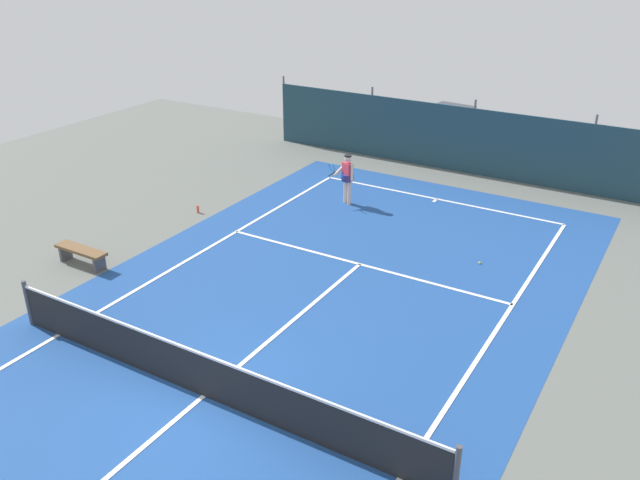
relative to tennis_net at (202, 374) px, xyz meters
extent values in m
plane|color=slate|center=(0.00, 0.00, -0.51)|extent=(36.00, 36.00, 0.00)
cube|color=#1E478C|center=(0.00, 0.00, -0.51)|extent=(11.02, 26.60, 0.01)
cube|color=white|center=(0.00, 11.90, -0.50)|extent=(8.22, 0.10, 0.01)
cube|color=white|center=(-4.11, 0.00, -0.50)|extent=(0.10, 23.80, 0.01)
cube|color=white|center=(4.11, 0.00, -0.50)|extent=(0.10, 23.80, 0.01)
cube|color=white|center=(0.00, 6.40, -0.50)|extent=(8.22, 0.10, 0.01)
cube|color=white|center=(0.00, 0.00, -0.50)|extent=(0.10, 12.80, 0.01)
cube|color=white|center=(0.00, 11.75, -0.50)|extent=(0.10, 0.30, 0.01)
cube|color=black|center=(0.00, 0.00, -0.04)|extent=(9.92, 0.03, 0.95)
cube|color=white|center=(0.00, 0.00, 0.46)|extent=(9.92, 0.04, 0.05)
cylinder|color=#47474C|center=(-5.01, 0.00, 0.04)|extent=(0.10, 0.10, 1.10)
cylinder|color=#47474C|center=(5.01, 0.00, 0.04)|extent=(0.10, 0.10, 1.10)
cube|color=#1E3D4C|center=(0.00, 14.96, 0.69)|extent=(16.22, 0.06, 2.40)
cylinder|color=#595B60|center=(-8.11, 15.02, 0.84)|extent=(0.08, 0.08, 2.70)
cylinder|color=#595B60|center=(-4.05, 15.02, 0.84)|extent=(0.08, 0.08, 2.70)
cylinder|color=#595B60|center=(0.00, 15.02, 0.84)|extent=(0.08, 0.08, 2.70)
cylinder|color=#595B60|center=(4.05, 15.02, 0.84)|extent=(0.08, 0.08, 2.70)
cube|color=#234C1E|center=(0.00, 15.56, 0.04)|extent=(14.60, 0.70, 1.10)
cylinder|color=beige|center=(-2.30, 10.02, -0.10)|extent=(0.12, 0.12, 0.82)
cylinder|color=beige|center=(-2.48, 10.10, -0.10)|extent=(0.12, 0.12, 0.82)
cylinder|color=navy|center=(-2.39, 10.06, 0.39)|extent=(0.40, 0.40, 0.22)
cube|color=#D1384C|center=(-2.39, 10.06, 0.59)|extent=(0.41, 0.33, 0.56)
sphere|color=beige|center=(-2.39, 10.06, 1.02)|extent=(0.22, 0.22, 0.22)
cylinder|color=black|center=(-2.39, 10.06, 1.11)|extent=(0.23, 0.23, 0.04)
cylinder|color=beige|center=(-2.18, 9.97, 0.62)|extent=(0.09, 0.09, 0.58)
cylinder|color=beige|center=(-2.65, 10.05, 0.62)|extent=(0.30, 0.52, 0.41)
cylinder|color=black|center=(-2.82, 9.80, 0.51)|extent=(0.14, 0.26, 0.13)
torus|color=teal|center=(-2.82, 9.80, 0.73)|extent=(0.33, 0.24, 0.29)
sphere|color=#CCDB33|center=(2.74, 8.08, -0.48)|extent=(0.07, 0.07, 0.07)
cube|color=maroon|center=(-1.80, 17.35, 0.21)|extent=(2.24, 4.37, 0.80)
cube|color=#2D333D|center=(-1.80, 17.35, 0.89)|extent=(1.72, 2.04, 0.56)
cylinder|color=black|center=(-2.56, 18.74, -0.19)|extent=(0.29, 0.66, 0.64)
cylinder|color=black|center=(-0.77, 18.55, -0.19)|extent=(0.29, 0.66, 0.64)
cylinder|color=black|center=(-2.84, 16.15, -0.19)|extent=(0.29, 0.66, 0.64)
cylinder|color=black|center=(-1.05, 15.96, -0.19)|extent=(0.29, 0.66, 0.64)
cube|color=brown|center=(-6.31, 2.60, -0.06)|extent=(1.60, 0.40, 0.08)
cube|color=#4C4C51|center=(-6.96, 2.60, -0.29)|extent=(0.08, 0.36, 0.45)
cube|color=#4C4C51|center=(-5.66, 2.60, -0.29)|extent=(0.08, 0.36, 0.45)
cylinder|color=#D84C38|center=(-6.05, 6.96, -0.39)|extent=(0.08, 0.08, 0.24)
camera|label=1|loc=(7.12, -7.60, 7.57)|focal=37.11mm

